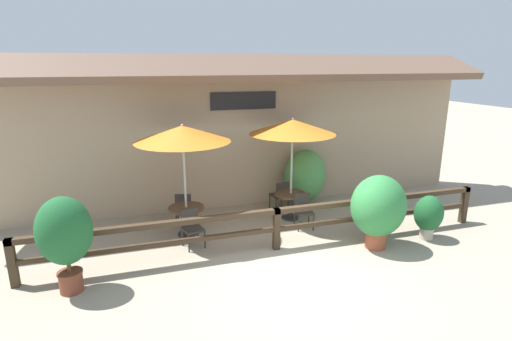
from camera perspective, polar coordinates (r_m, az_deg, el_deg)
The scene contains 15 objects.
ground_plane at distance 8.19m, azimuth 5.51°, elevation -14.19°, with size 60.00×60.00×0.00m, color #9E937F.
building_facade at distance 11.18m, azimuth -2.41°, elevation 5.69°, with size 14.28×1.49×4.23m.
patio_railing at distance 8.76m, azimuth 2.95°, elevation -7.04°, with size 10.40×0.14×0.95m.
patio_umbrella_near at distance 9.16m, azimuth -10.45°, elevation 5.16°, with size 2.18×2.18×2.68m.
dining_table_near at distance 9.66m, azimuth -9.91°, elevation -5.96°, with size 0.84×0.84×0.70m.
chair_near_streetside at distance 9.09m, azimuth -9.16°, elevation -7.88°, with size 0.51×0.51×0.85m.
chair_near_wallside at distance 10.30m, azimuth -10.26°, elevation -5.12°, with size 0.50×0.50×0.85m.
patio_umbrella_middle at distance 10.07m, azimuth 5.23°, elevation 6.24°, with size 2.18×2.18×2.68m.
dining_table_middle at distance 10.53m, azimuth 4.98°, elevation -3.99°, with size 0.84×0.84×0.70m.
chair_middle_streetside at distance 10.04m, azimuth 6.78°, elevation -5.52°, with size 0.47×0.47×0.85m.
chair_middle_wallside at distance 11.10m, azimuth 3.48°, elevation -3.40°, with size 0.48×0.48×0.85m.
potted_plant_entrance_palm at distance 10.12m, azimuth 23.43°, elevation -5.82°, with size 0.68×0.61×1.06m.
potted_plant_tall_tropical at distance 7.78m, azimuth -25.67°, elevation -8.22°, with size 0.94×0.85×1.80m.
potted_plant_broad_leaf at distance 9.14m, azimuth 17.06°, elevation -5.07°, with size 1.23×1.10×1.67m.
potted_plant_corner_fern at distance 11.55m, azimuth 7.03°, elevation -0.72°, with size 1.19×1.07×1.62m.
Camera 1 is at (-2.85, -6.54, 4.01)m, focal length 28.00 mm.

